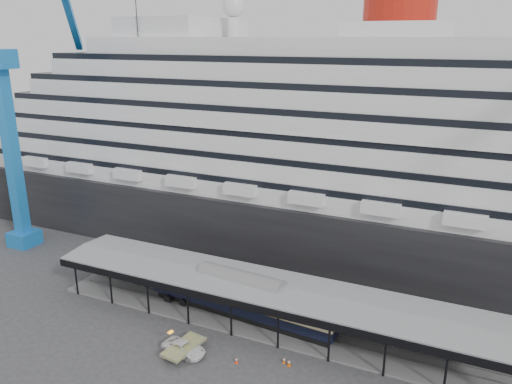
% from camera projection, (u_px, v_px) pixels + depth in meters
% --- Properties ---
extents(ground, '(200.00, 200.00, 0.00)m').
position_uv_depth(ground, '(251.00, 345.00, 55.57)').
color(ground, '#343436').
rests_on(ground, ground).
extents(cruise_ship, '(130.00, 30.00, 43.90)m').
position_uv_depth(cruise_ship, '(338.00, 134.00, 77.87)').
color(cruise_ship, black).
rests_on(cruise_ship, ground).
extents(platform_canopy, '(56.00, 9.18, 5.30)m').
position_uv_depth(platform_canopy, '(269.00, 306.00, 59.21)').
color(platform_canopy, slate).
rests_on(platform_canopy, ground).
extents(crane_blue, '(22.63, 19.19, 47.60)m').
position_uv_depth(crane_blue, '(15.00, 125.00, 76.82)').
color(crane_blue, blue).
rests_on(crane_blue, ground).
extents(port_truck, '(5.23, 2.92, 1.38)m').
position_uv_depth(port_truck, '(184.00, 348.00, 53.95)').
color(port_truck, white).
rests_on(port_truck, ground).
extents(pullman_carriage, '(25.02, 5.07, 24.40)m').
position_uv_depth(pullman_carriage, '(241.00, 295.00, 60.50)').
color(pullman_carriage, black).
rests_on(pullman_carriage, ground).
extents(traffic_cone_left, '(0.38, 0.38, 0.68)m').
position_uv_depth(traffic_cone_left, '(236.00, 360.00, 52.49)').
color(traffic_cone_left, '#F4380D').
rests_on(traffic_cone_left, ground).
extents(traffic_cone_mid, '(0.41, 0.41, 0.67)m').
position_uv_depth(traffic_cone_mid, '(284.00, 360.00, 52.51)').
color(traffic_cone_mid, '#F3580D').
rests_on(traffic_cone_mid, ground).
extents(traffic_cone_right, '(0.54, 0.54, 0.80)m').
position_uv_depth(traffic_cone_right, '(289.00, 363.00, 52.01)').
color(traffic_cone_right, '#CF540B').
rests_on(traffic_cone_right, ground).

